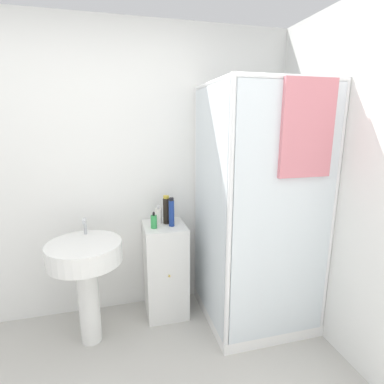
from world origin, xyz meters
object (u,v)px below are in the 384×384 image
soap_dispenser (154,222)px  shampoo_bottle_blue (172,212)px  lotion_bottle_white (159,216)px  shampoo_bottle_tall_black (166,210)px  sink (86,267)px

soap_dispenser → shampoo_bottle_blue: 0.17m
shampoo_bottle_blue → lotion_bottle_white: 0.14m
shampoo_bottle_blue → lotion_bottle_white: size_ratio=1.48×
shampoo_bottle_blue → lotion_bottle_white: (-0.10, 0.09, -0.05)m
shampoo_bottle_tall_black → lotion_bottle_white: shampoo_bottle_tall_black is taller
lotion_bottle_white → shampoo_bottle_blue: bearing=-42.7°
soap_dispenser → shampoo_bottle_tall_black: bearing=36.5°
sink → shampoo_bottle_blue: bearing=14.4°
soap_dispenser → shampoo_bottle_tall_black: (0.12, 0.09, 0.06)m
lotion_bottle_white → soap_dispenser: bearing=-118.3°
soap_dispenser → lotion_bottle_white: (0.05, 0.10, 0.01)m
sink → lotion_bottle_white: (0.60, 0.27, 0.27)m
soap_dispenser → shampoo_bottle_blue: shampoo_bottle_blue is taller
shampoo_bottle_tall_black → lotion_bottle_white: 0.09m
soap_dispenser → lotion_bottle_white: lotion_bottle_white is taller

